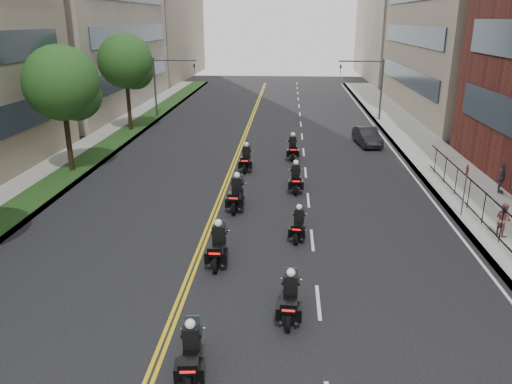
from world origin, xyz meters
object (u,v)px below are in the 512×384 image
motorcycle_2 (191,354)px  motorcycle_7 (296,179)px  motorcycle_8 (246,159)px  parked_sedan (367,136)px  motorcycle_4 (218,247)px  pedestrian_c (502,178)px  pedestrian_b (503,219)px  motorcycle_3 (290,299)px  motorcycle_5 (298,225)px  motorcycle_9 (293,149)px  motorcycle_6 (237,195)px

motorcycle_2 → motorcycle_7: size_ratio=0.94×
motorcycle_8 → motorcycle_7: bearing=-50.3°
motorcycle_2 → parked_sedan: motorcycle_2 is taller
motorcycle_2 → motorcycle_7: (2.90, 15.30, 0.04)m
motorcycle_4 → motorcycle_7: 9.36m
parked_sedan → pedestrian_c: bearing=-70.9°
pedestrian_b → motorcycle_2: bearing=106.9°
motorcycle_7 → pedestrian_c: 10.97m
motorcycle_7 → pedestrian_b: bearing=-34.1°
motorcycle_7 → parked_sedan: 12.28m
motorcycle_3 → parked_sedan: 24.11m
motorcycle_5 → parked_sedan: motorcycle_5 is taller
motorcycle_9 → motorcycle_4: bearing=-102.4°
motorcycle_4 → motorcycle_7: motorcycle_4 is taller
motorcycle_6 → motorcycle_7: (2.96, 2.97, -0.06)m
motorcycle_4 → motorcycle_9: size_ratio=0.98×
motorcycle_7 → motorcycle_8: (-3.05, 3.78, 0.01)m
motorcycle_2 → motorcycle_5: (2.96, 9.01, -0.04)m
pedestrian_b → pedestrian_c: bearing=-43.0°
pedestrian_b → pedestrian_c: size_ratio=0.86×
motorcycle_6 → motorcycle_3: bearing=-71.3°
motorcycle_2 → motorcycle_8: bearing=84.8°
motorcycle_9 → pedestrian_b: motorcycle_9 is taller
motorcycle_2 → motorcycle_8: (-0.14, 19.08, 0.06)m
motorcycle_3 → motorcycle_4: (-2.77, 3.57, 0.04)m
parked_sedan → pedestrian_c: size_ratio=2.37×
motorcycle_7 → motorcycle_9: size_ratio=0.96×
motorcycle_7 → parked_sedan: motorcycle_7 is taller
motorcycle_5 → motorcycle_6: 4.49m
motorcycle_5 → pedestrian_c: 12.60m
motorcycle_2 → motorcycle_7: 15.58m
motorcycle_4 → motorcycle_5: motorcycle_4 is taller
motorcycle_3 → motorcycle_6: motorcycle_6 is taller
parked_sedan → pedestrian_b: bearing=-86.1°
motorcycle_8 → motorcycle_9: bearing=45.2°
motorcycle_3 → motorcycle_5: 6.13m
pedestrian_b → motorcycle_5: bearing=71.5°
motorcycle_6 → pedestrian_c: size_ratio=1.52×
motorcycle_3 → motorcycle_9: (0.16, 19.05, 0.06)m
motorcycle_6 → motorcycle_8: motorcycle_6 is taller
motorcycle_9 → pedestrian_c: 12.93m
motorcycle_5 → parked_sedan: (5.41, 17.30, 0.05)m
motorcycle_5 → pedestrian_b: size_ratio=1.42×
motorcycle_8 → pedestrian_c: (14.01, -3.78, 0.29)m
motorcycle_8 → motorcycle_5: bearing=-72.1°
motorcycle_2 → motorcycle_8: 19.08m
motorcycle_3 → motorcycle_2: bearing=-128.9°
parked_sedan → motorcycle_2: bearing=-115.2°
motorcycle_3 → motorcycle_4: size_ratio=0.94×
motorcycle_4 → pedestrian_c: size_ratio=1.43×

